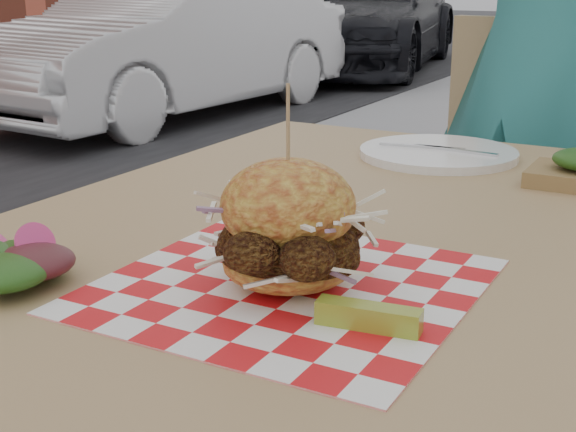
{
  "coord_description": "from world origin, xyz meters",
  "views": [
    {
      "loc": [
        0.09,
        -0.54,
        1.06
      ],
      "look_at": [
        -0.28,
        0.12,
        0.82
      ],
      "focal_mm": 50.0,
      "sensor_mm": 36.0,
      "label": 1
    }
  ],
  "objects_px": {
    "car_white": "(171,43)",
    "patio_chair": "(519,187)",
    "diner": "(544,56)",
    "car_dark": "(363,14)",
    "patio_table": "(331,278)",
    "sandwich": "(288,232)"
  },
  "relations": [
    {
      "from": "diner",
      "to": "patio_chair",
      "type": "distance_m",
      "value": 0.32
    },
    {
      "from": "diner",
      "to": "sandwich",
      "type": "height_order",
      "value": "diner"
    },
    {
      "from": "sandwich",
      "to": "car_white",
      "type": "bearing_deg",
      "value": 128.06
    },
    {
      "from": "diner",
      "to": "car_white",
      "type": "height_order",
      "value": "diner"
    },
    {
      "from": "diner",
      "to": "car_dark",
      "type": "bearing_deg",
      "value": -46.06
    },
    {
      "from": "sandwich",
      "to": "car_dark",
      "type": "bearing_deg",
      "value": 113.02
    },
    {
      "from": "car_white",
      "to": "patio_table",
      "type": "bearing_deg",
      "value": -46.76
    },
    {
      "from": "car_dark",
      "to": "patio_table",
      "type": "distance_m",
      "value": 8.27
    },
    {
      "from": "sandwich",
      "to": "patio_table",
      "type": "bearing_deg",
      "value": 104.36
    },
    {
      "from": "patio_chair",
      "to": "sandwich",
      "type": "distance_m",
      "value": 1.29
    },
    {
      "from": "diner",
      "to": "patio_table",
      "type": "bearing_deg",
      "value": 105.52
    },
    {
      "from": "car_white",
      "to": "patio_chair",
      "type": "bearing_deg",
      "value": -38.13
    },
    {
      "from": "car_dark",
      "to": "patio_chair",
      "type": "distance_m",
      "value": 7.33
    },
    {
      "from": "diner",
      "to": "patio_chair",
      "type": "relative_size",
      "value": 1.82
    },
    {
      "from": "car_white",
      "to": "car_dark",
      "type": "distance_m",
      "value": 3.58
    },
    {
      "from": "diner",
      "to": "patio_table",
      "type": "xyz_separation_m",
      "value": [
        -0.03,
        -1.09,
        -0.19
      ]
    },
    {
      "from": "patio_chair",
      "to": "sandwich",
      "type": "height_order",
      "value": "sandwich"
    },
    {
      "from": "diner",
      "to": "car_dark",
      "type": "height_order",
      "value": "diner"
    },
    {
      "from": "patio_table",
      "to": "sandwich",
      "type": "xyz_separation_m",
      "value": [
        0.06,
        -0.22,
        0.14
      ]
    },
    {
      "from": "car_dark",
      "to": "sandwich",
      "type": "relative_size",
      "value": 20.12
    },
    {
      "from": "car_white",
      "to": "sandwich",
      "type": "relative_size",
      "value": 16.13
    },
    {
      "from": "diner",
      "to": "car_white",
      "type": "relative_size",
      "value": 0.53
    }
  ]
}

